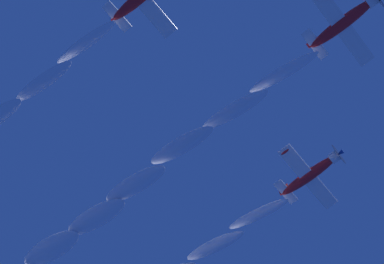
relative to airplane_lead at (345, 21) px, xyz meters
The scene contains 2 objects.
airplane_lead is the anchor object (origin of this frame).
airplane_left_wingman 18.86m from the airplane_lead, 90.54° to the right, with size 7.96×8.13×3.09m.
Camera 1 is at (19.57, 28.23, 1.52)m, focal length 67.55 mm.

